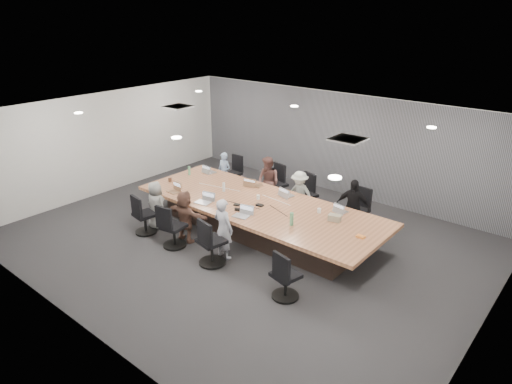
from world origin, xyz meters
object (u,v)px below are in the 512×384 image
Objects in this scene: person_6 at (223,229)px; laptop_5 at (203,202)px; conference_table at (259,217)px; person_3 at (352,207)px; chair_1 at (276,187)px; laptop_0 at (210,172)px; laptop_3 at (340,211)px; bottle_green_right at (292,219)px; chair_6 at (212,245)px; laptop_6 at (241,216)px; chair_5 at (174,230)px; bottle_green_left at (189,171)px; snack_packet at (361,237)px; chair_2 at (307,198)px; person_1 at (268,182)px; bottle_clear at (224,187)px; chair_7 at (286,279)px; stapler at (239,210)px; chair_0 at (233,176)px; mug_brown at (170,180)px; person_2 at (299,194)px; canvas_bag at (335,218)px; chair_4 at (145,218)px; laptop_2 at (286,195)px; person_4 at (156,205)px; person_0 at (224,173)px; chair_3 at (359,214)px; person_5 at (185,216)px.

laptop_5 is at bearing -24.33° from person_6.
conference_table is 4.52× the size of person_3.
laptop_0 is (-1.58, -0.90, 0.33)m from chair_1.
laptop_3 is 1.06× the size of bottle_green_right.
chair_6 reaches higher than laptop_6.
bottle_green_left is at bearing 121.28° from chair_5.
laptop_6 is 1.43× the size of bottle_green_left.
chair_2 is at bearing 144.07° from snack_packet.
person_1 reaches higher than chair_5.
bottle_clear is at bearing -10.19° from bottle_green_left.
laptop_6 is at bearing -162.46° from snack_packet.
laptop_6 is (1.16, 0.90, 0.35)m from chair_5.
laptop_6 is at bearing 29.66° from chair_5.
person_6 reaches higher than laptop_3.
chair_6 reaches higher than laptop_5.
chair_7 is at bearing -36.62° from laptop_6.
stapler is at bearing -167.70° from snack_packet.
chair_0 is 3.28m from stapler.
mug_brown is (-1.64, 0.43, 0.05)m from laptop_5.
person_2 is 2.76m from snack_packet.
laptop_3 is 1.34× the size of bottle_clear.
person_6 is 5.16× the size of canvas_bag.
snack_packet is (2.39, -1.73, 0.37)m from chair_2.
chair_1 is 1.09× the size of chair_4.
person_1 is 2.16m from laptop_5.
person_4 reaches higher than laptop_2.
laptop_6 is (2.52, -2.50, 0.38)m from chair_0.
person_4 is (-1.01, 0.35, 0.18)m from chair_5.
laptop_5 is at bearing 153.34° from chair_6.
bottle_green_right is at bearing -127.67° from canvas_bag.
person_3 is 3.93× the size of laptop_6.
person_0 is at bearing 164.42° from snack_packet.
laptop_2 is at bearing 33.56° from chair_3.
bottle_green_right is (3.60, -2.15, 0.51)m from chair_0.
laptop_2 is 0.27× the size of person_3.
chair_3 is 5.01m from chair_4.
person_1 is 2.86m from person_6.
person_4 is at bearing -86.71° from person_0.
chair_2 is 0.64× the size of person_5.
chair_4 is at bearing 102.20° from laptop_0.
snack_packet reaches higher than chair_2.
chair_0 is 3.11× the size of bottle_green_left.
person_0 is at bearing 1.14° from laptop_2.
person_3 is (1.47, 0.55, -0.09)m from laptop_2.
person_5 is at bearing -89.26° from person_1.
person_4 is 3.46× the size of laptop_6.
person_3 is 2.63m from laptop_6.
person_2 reaches higher than mug_brown.
chair_5 is 3.34m from person_0.
laptop_5 is (-3.02, 0.90, 0.36)m from chair_7.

